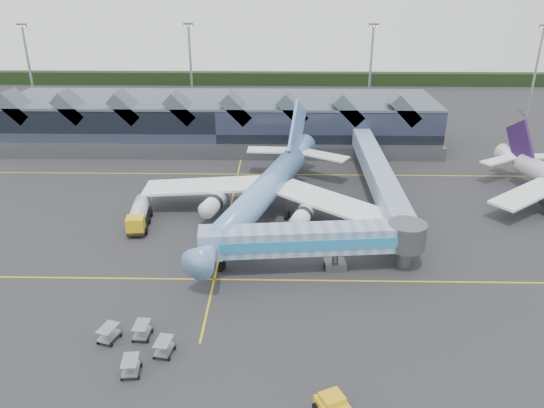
{
  "coord_description": "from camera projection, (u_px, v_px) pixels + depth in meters",
  "views": [
    {
      "loc": [
        8.14,
        -62.83,
        34.51
      ],
      "look_at": [
        6.79,
        3.43,
        5.0
      ],
      "focal_mm": 35.0,
      "sensor_mm": 36.0,
      "label": 1
    }
  ],
  "objects": [
    {
      "name": "baggage_carts",
      "position": [
        136.0,
        343.0,
        51.91
      ],
      "size": [
        8.04,
        7.69,
        1.6
      ],
      "rotation": [
        0.0,
        0.0,
        -0.15
      ],
      "color": "gray",
      "rests_on": "ground"
    },
    {
      "name": "fuel_truck",
      "position": [
        139.0,
        213.0,
        77.33
      ],
      "size": [
        3.6,
        9.81,
        3.26
      ],
      "rotation": [
        0.0,
        0.0,
        0.11
      ],
      "color": "black",
      "rests_on": "ground"
    },
    {
      "name": "taxi_stripes",
      "position": [
        228.0,
        216.0,
        80.71
      ],
      "size": [
        120.0,
        60.0,
        0.01
      ],
      "color": "gold",
      "rests_on": "ground"
    },
    {
      "name": "tree_line_far",
      "position": [
        258.0,
        78.0,
        171.23
      ],
      "size": [
        260.0,
        4.0,
        4.0
      ],
      "primitive_type": "cube",
      "color": "black",
      "rests_on": "ground"
    },
    {
      "name": "light_masts",
      "position": [
        338.0,
        72.0,
        123.47
      ],
      "size": [
        132.4,
        42.56,
        22.45
      ],
      "color": "gray",
      "rests_on": "ground"
    },
    {
      "name": "jet_bridge",
      "position": [
        326.0,
        240.0,
        64.91
      ],
      "size": [
        28.06,
        6.68,
        6.04
      ],
      "rotation": [
        0.0,
        0.0,
        0.1
      ],
      "color": "#688EAD",
      "rests_on": "ground"
    },
    {
      "name": "main_airliner",
      "position": [
        266.0,
        189.0,
        79.16
      ],
      "size": [
        37.97,
        44.69,
        14.68
      ],
      "rotation": [
        0.0,
        0.0,
        -0.3
      ],
      "color": "#608EC4",
      "rests_on": "ground"
    },
    {
      "name": "terminal",
      "position": [
        221.0,
        120.0,
        112.94
      ],
      "size": [
        90.0,
        22.25,
        12.52
      ],
      "color": "black",
      "rests_on": "ground"
    },
    {
      "name": "ground",
      "position": [
        221.0,
        248.0,
        71.58
      ],
      "size": [
        260.0,
        260.0,
        0.0
      ],
      "primitive_type": "plane",
      "color": "#27282A",
      "rests_on": "ground"
    }
  ]
}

